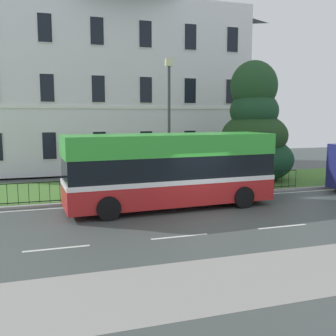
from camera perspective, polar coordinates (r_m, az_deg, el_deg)
name	(u,v)px	position (r m, az deg, el deg)	size (l,w,h in m)	color
ground_plane	(200,212)	(16.84, 4.74, -6.34)	(60.00, 56.00, 0.18)	#404745
georgian_townhouse	(111,73)	(31.52, -8.37, 13.58)	(19.62, 9.62, 14.39)	white
iron_verge_railing	(155,186)	(19.24, -1.95, -2.62)	(16.23, 0.04, 0.97)	black
evergreen_tree	(255,134)	(24.58, 12.55, 4.88)	(4.57, 4.57, 7.40)	#423328
single_decker_bus	(171,169)	(17.12, 0.37, -0.21)	(9.30, 3.01, 3.26)	#B31F21
street_lamp_post	(169,117)	(19.70, 0.15, 7.39)	(0.36, 0.24, 6.70)	#333338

